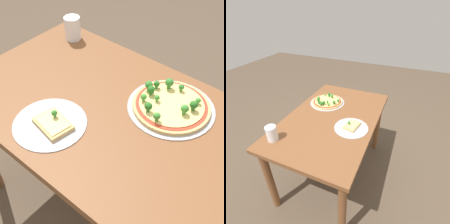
% 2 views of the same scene
% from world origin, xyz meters
% --- Properties ---
extents(ground_plane, '(8.00, 8.00, 0.00)m').
position_xyz_m(ground_plane, '(0.00, 0.00, 0.00)').
color(ground_plane, brown).
extents(dining_table, '(1.22, 0.76, 0.72)m').
position_xyz_m(dining_table, '(0.00, 0.00, 0.62)').
color(dining_table, brown).
rests_on(dining_table, ground_plane).
extents(pizza_tray_whole, '(0.34, 0.34, 0.07)m').
position_xyz_m(pizza_tray_whole, '(0.21, 0.16, 0.74)').
color(pizza_tray_whole, '#A3A3A8').
rests_on(pizza_tray_whole, dining_table).
extents(pizza_tray_slice, '(0.28, 0.28, 0.05)m').
position_xyz_m(pizza_tray_slice, '(-0.08, -0.21, 0.73)').
color(pizza_tray_slice, '#A3A3A8').
rests_on(pizza_tray_slice, dining_table).
extents(drinking_cup, '(0.08, 0.08, 0.12)m').
position_xyz_m(drinking_cup, '(-0.45, 0.28, 0.78)').
color(drinking_cup, white).
rests_on(drinking_cup, dining_table).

